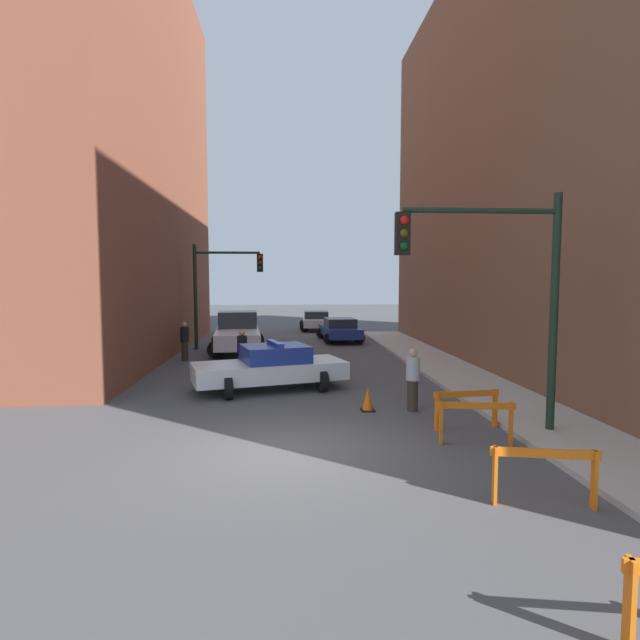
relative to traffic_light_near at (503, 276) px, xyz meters
name	(u,v)px	position (x,y,z in m)	size (l,w,h in m)	color
ground_plane	(286,451)	(-4.73, -0.66, -3.53)	(120.00, 120.00, 0.00)	#4C4C4F
sidewalk_right	(580,441)	(1.47, -0.66, -3.47)	(2.40, 44.00, 0.12)	#B2ADA3
building_corner_left	(16,145)	(-16.73, 13.34, 5.94)	(14.00, 20.00, 18.95)	brown
traffic_light_near	(503,276)	(0.00, 0.00, 0.00)	(3.64, 0.35, 5.20)	black
traffic_light_far	(218,281)	(-8.03, 14.59, -0.13)	(3.44, 0.35, 5.20)	black
police_car	(271,367)	(-5.17, 5.03, -2.81)	(5.03, 3.14, 1.52)	white
white_truck	(238,333)	(-6.98, 13.51, -2.62)	(2.93, 5.55, 1.90)	silver
parked_car_near	(340,329)	(-1.62, 17.30, -2.86)	(2.49, 4.42, 1.31)	navy
parked_car_mid	(316,320)	(-2.54, 23.78, -2.86)	(2.34, 4.34, 1.31)	silver
pedestrian_crossing	(242,352)	(-6.27, 7.51, -2.67)	(0.44, 0.44, 1.66)	#382D23
pedestrian_corner	(185,341)	(-9.00, 11.01, -2.67)	(0.39, 0.39, 1.66)	#382D23
pedestrian_sidewalk	(413,378)	(-1.38, 2.21, -2.67)	(0.50, 0.50, 1.66)	#382D23
barrier_mid	(544,467)	(-0.82, -3.44, -2.91)	(1.58, 0.45, 0.90)	orange
barrier_back	(476,416)	(-0.76, -0.57, -2.91)	(1.59, 0.35, 0.90)	orange
barrier_corner	(466,403)	(-0.56, 0.51, -2.91)	(1.60, 0.32, 0.90)	orange
traffic_cone	(368,399)	(-2.56, 2.29, -3.21)	(0.36, 0.36, 0.66)	black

